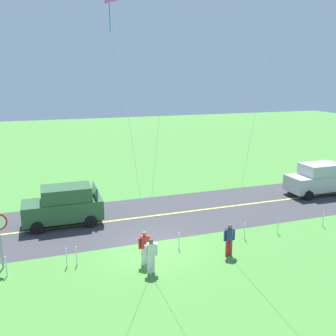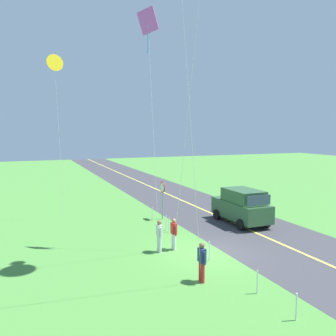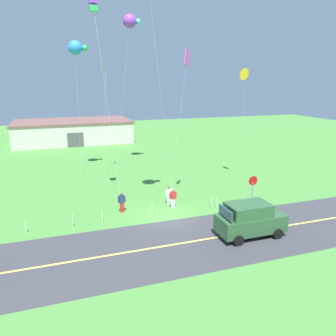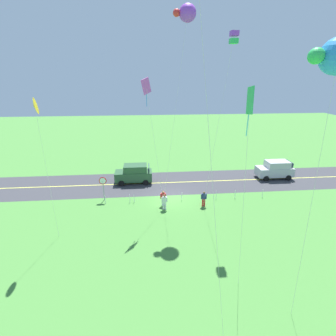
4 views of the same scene
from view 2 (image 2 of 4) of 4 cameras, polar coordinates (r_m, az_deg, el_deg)
ground_plane at (r=18.39m, az=7.06°, el=-13.24°), size 120.00×120.00×0.10m
asphalt_road at (r=20.53m, az=17.06°, el=-11.24°), size 120.00×7.00×0.00m
road_centre_stripe at (r=20.53m, az=17.06°, el=-11.23°), size 120.00×0.16×0.00m
car_suv_foreground at (r=23.71m, az=11.61°, el=-5.90°), size 4.40×2.12×2.24m
stop_sign at (r=24.20m, az=-0.90°, el=-3.97°), size 0.76×0.08×2.56m
person_adult_near at (r=18.31m, az=0.92°, el=-10.28°), size 0.58×0.22×1.60m
person_adult_companion at (r=17.97m, az=-1.39°, el=-10.59°), size 0.58×0.22×1.60m
person_child_watcher at (r=14.69m, az=5.39°, el=-14.48°), size 0.58×0.22×1.60m
kite_blue_mid at (r=19.24m, az=-3.19°, el=21.64°), size 1.87×0.90×12.13m
kite_pink_drift at (r=25.34m, az=-17.57°, el=15.54°), size 0.58×1.15×10.90m
fence_post_1 at (r=12.80m, az=19.71°, el=-20.06°), size 0.05×0.05×0.90m
fence_post_2 at (r=14.23m, az=14.00°, el=-17.13°), size 0.05×0.05×0.90m
fence_post_3 at (r=17.11m, az=6.57°, el=-12.95°), size 0.05×0.05×0.90m
fence_post_4 at (r=21.37m, az=0.16°, el=-9.04°), size 0.05×0.05×0.90m
fence_post_5 at (r=21.76m, az=-0.28°, el=-8.76°), size 0.05×0.05×0.90m
fence_post_6 at (r=24.01m, az=-2.50°, el=-7.35°), size 0.05×0.05×0.90m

